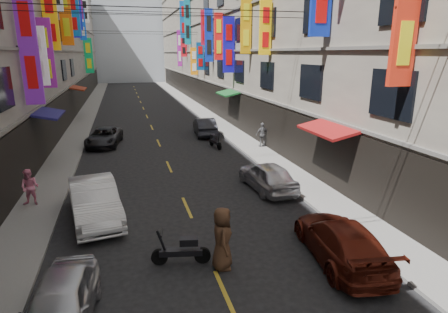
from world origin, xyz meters
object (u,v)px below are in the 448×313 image
scooter_far_right (215,141)px  car_right_far (205,127)px  scooter_crossing (182,250)px  pedestrian_rfar (262,135)px  car_left_far (104,137)px  pedestrian_crossing (222,238)px  pedestrian_lfar (30,187)px  car_left_near (60,305)px  car_right_near (341,240)px  car_left_mid (94,201)px  car_right_mid (267,176)px

scooter_far_right → car_right_far: (0.17, 4.08, 0.24)m
scooter_crossing → pedestrian_rfar: (7.46, 12.83, 0.50)m
scooter_crossing → scooter_far_right: 14.54m
car_left_far → pedestrian_crossing: size_ratio=2.26×
car_left_far → pedestrian_crossing: pedestrian_crossing is taller
scooter_far_right → pedestrian_rfar: (3.02, -1.02, 0.50)m
car_right_far → pedestrian_crossing: 18.78m
scooter_crossing → pedestrian_crossing: size_ratio=0.93×
pedestrian_lfar → car_left_near: bearing=-59.8°
car_right_near → pedestrian_rfar: (2.70, 13.87, 0.29)m
scooter_far_right → car_right_far: car_right_far is taller
car_left_mid → pedestrian_crossing: 5.96m
car_right_mid → car_right_far: bearing=-93.0°
car_right_near → pedestrian_lfar: 12.27m
car_right_mid → pedestrian_crossing: pedestrian_crossing is taller
car_left_near → car_left_mid: car_left_mid is taller
car_right_mid → pedestrian_crossing: bearing=53.3°
car_right_near → car_right_mid: 6.39m
car_right_mid → pedestrian_rfar: (2.60, 7.48, 0.26)m
car_right_far → car_left_mid: bearing=66.7°
pedestrian_rfar → pedestrian_crossing: (-6.34, -13.36, 0.02)m
car_right_near → pedestrian_lfar: size_ratio=2.92×
car_left_near → pedestrian_rfar: 18.25m
car_left_mid → pedestrian_rfar: pedestrian_rfar is taller
scooter_crossing → car_left_near: bearing=133.8°
car_left_mid → car_right_far: bearing=52.6°
car_left_near → pedestrian_rfar: bearing=59.7°
pedestrian_lfar → car_right_far: bearing=65.0°
car_left_mid → car_left_near: bearing=-103.4°
car_left_mid → car_right_near: bearing=-43.6°
scooter_far_right → pedestrian_lfar: bearing=29.2°
scooter_crossing → pedestrian_crossing: 1.34m
car_left_near → car_right_far: bearing=73.9°
car_right_far → car_left_far: bearing=15.6°
car_left_mid → pedestrian_crossing: bearing=-59.3°
car_left_near → pedestrian_lfar: (-2.20, 7.93, 0.27)m
car_left_near → car_right_near: car_right_near is taller
scooter_far_right → car_left_near: car_left_near is taller
car_left_mid → car_right_near: size_ratio=1.05×
car_right_far → pedestrian_rfar: (2.84, -5.09, 0.26)m
car_right_mid → car_right_far: car_right_far is taller
scooter_crossing → car_right_far: (4.62, 17.92, 0.24)m
car_right_near → car_left_far: bearing=-59.1°
scooter_crossing → car_right_near: car_right_near is taller
car_left_mid → car_right_near: (7.49, -5.07, -0.12)m
pedestrian_lfar → pedestrian_rfar: size_ratio=0.94×
pedestrian_crossing → car_left_far: bearing=22.7°
car_left_mid → pedestrian_rfar: (10.19, 8.81, 0.17)m
car_left_far → car_right_near: bearing=-57.6°
scooter_crossing → car_right_mid: bearing=-31.3°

